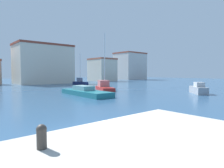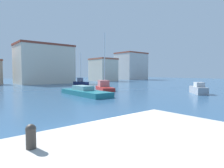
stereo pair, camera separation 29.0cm
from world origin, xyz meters
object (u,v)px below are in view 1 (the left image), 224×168
at_px(motorboat_teal_near_pier, 85,92).
at_px(sailboat_red_far_right, 104,86).
at_px(mooring_bollard, 42,136).
at_px(sailboat_navy_distant_east, 80,82).
at_px(motorboat_grey_behind_lamppost, 198,89).

bearing_deg(motorboat_teal_near_pier, sailboat_red_far_right, 32.96).
relative_size(mooring_bollard, motorboat_teal_near_pier, 0.07).
height_order(sailboat_navy_distant_east, motorboat_grey_behind_lamppost, sailboat_navy_distant_east).
bearing_deg(mooring_bollard, motorboat_teal_near_pier, 54.55).
bearing_deg(mooring_bollard, sailboat_navy_distant_east, 57.62).
relative_size(motorboat_grey_behind_lamppost, sailboat_red_far_right, 0.44).
xyz_separation_m(motorboat_teal_near_pier, motorboat_grey_behind_lamppost, (12.59, -8.35, 0.19)).
bearing_deg(sailboat_navy_distant_east, motorboat_grey_behind_lamppost, -83.56).
xyz_separation_m(mooring_bollard, motorboat_teal_near_pier, (11.44, 16.07, -0.97)).
relative_size(sailboat_navy_distant_east, sailboat_red_far_right, 0.79).
height_order(motorboat_grey_behind_lamppost, sailboat_red_far_right, sailboat_red_far_right).
relative_size(mooring_bollard, sailboat_navy_distant_east, 0.08).
distance_m(mooring_bollard, motorboat_grey_behind_lamppost, 25.25).
relative_size(motorboat_teal_near_pier, motorboat_grey_behind_lamppost, 2.14).
height_order(motorboat_teal_near_pier, sailboat_red_far_right, sailboat_red_far_right).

